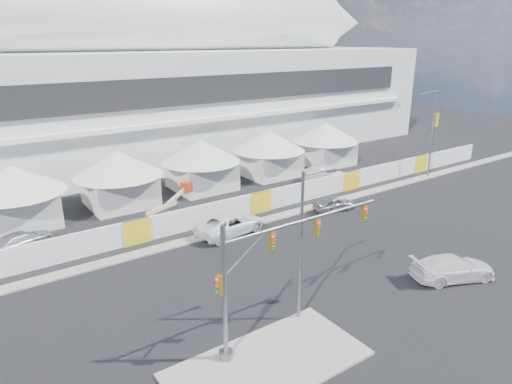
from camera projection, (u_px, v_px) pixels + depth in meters
ground at (317, 301)px, 28.36m from camera, size 160.00×160.00×0.00m
median_island at (268, 364)px, 22.75m from camera, size 10.00×5.00×0.15m
far_curb at (377, 190)px, 48.92m from camera, size 80.00×1.20×0.12m
stadium at (162, 85)px, 62.30m from camera, size 80.00×24.80×21.98m
tent_row at (162, 167)px, 46.26m from camera, size 53.40×8.40×5.40m
hoarding_fence at (260, 202)px, 42.56m from camera, size 70.00×0.25×2.00m
scaffold_tower at (375, 96)px, 79.39m from camera, size 4.40×4.40×12.00m
sedan_silver at (334, 204)px, 43.03m from camera, size 2.46×4.30×1.38m
pickup_curb at (230, 224)px, 37.90m from camera, size 3.71×6.54×1.72m
pickup_near at (453, 268)px, 30.69m from camera, size 4.36×6.16×1.66m
lot_car_a at (324, 175)px, 51.67m from camera, size 4.68×4.85×1.65m
lot_car_c at (22, 240)px, 35.19m from camera, size 3.46×5.18×1.39m
traffic_mast at (262, 273)px, 22.99m from camera, size 10.57×0.71×7.26m
streetlight_median at (304, 236)px, 25.03m from camera, size 2.42×0.24×8.76m
streetlight_curb at (432, 128)px, 51.71m from camera, size 3.00×0.68×10.15m
boom_lift at (160, 221)px, 38.46m from camera, size 6.67×2.58×3.26m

